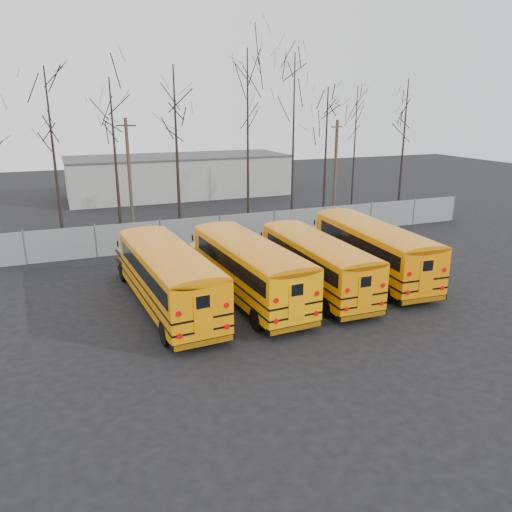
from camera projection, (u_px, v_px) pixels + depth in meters
name	position (u px, v px, depth m)	size (l,w,h in m)	color
ground	(300.00, 308.00, 23.12)	(120.00, 120.00, 0.00)	black
fence	(220.00, 230.00, 33.50)	(40.00, 0.04, 2.00)	gray
distant_building	(179.00, 176.00, 51.70)	(22.00, 8.00, 4.00)	#9D9D98
bus_a	(167.00, 272.00, 22.52)	(3.19, 11.00, 3.04)	black
bus_b	(248.00, 264.00, 23.76)	(3.05, 10.85, 3.00)	black
bus_c	(315.00, 259.00, 24.89)	(2.44, 10.20, 2.85)	black
bus_d	(371.00, 245.00, 26.89)	(3.15, 11.00, 3.04)	black
utility_pole_left	(129.00, 174.00, 36.71)	(1.37, 0.69, 8.19)	#483A28
utility_pole_right	(335.00, 170.00, 39.60)	(1.33, 0.69, 7.97)	#4A372A
tree_2	(54.00, 160.00, 32.07)	(0.26, 0.26, 11.36)	black
tree_3	(115.00, 159.00, 34.73)	(0.26, 0.26, 10.85)	black
tree_4	(177.00, 150.00, 36.47)	(0.26, 0.26, 11.78)	black
tree_5	(248.00, 144.00, 35.56)	(0.26, 0.26, 12.79)	black
tree_6	(293.00, 145.00, 36.21)	(0.26, 0.26, 12.55)	black
tree_7	(325.00, 159.00, 37.24)	(0.26, 0.26, 10.32)	black
tree_8	(354.00, 152.00, 41.71)	(0.26, 0.26, 10.58)	black
tree_9	(403.00, 148.00, 42.34)	(0.26, 0.26, 11.16)	black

